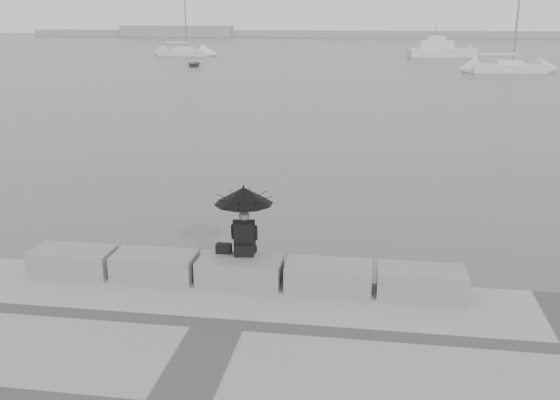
% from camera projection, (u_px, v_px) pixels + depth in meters
% --- Properties ---
extents(ground, '(360.00, 360.00, 0.00)m').
position_uv_depth(ground, '(245.00, 297.00, 12.56)').
color(ground, '#4C4E51').
rests_on(ground, ground).
extents(stone_block_far_left, '(1.60, 0.80, 0.50)m').
position_uv_depth(stone_block_far_left, '(73.00, 261.00, 12.42)').
color(stone_block_far_left, slate).
rests_on(stone_block_far_left, promenade).
extents(stone_block_left, '(1.60, 0.80, 0.50)m').
position_uv_depth(stone_block_left, '(155.00, 266.00, 12.17)').
color(stone_block_left, slate).
rests_on(stone_block_left, promenade).
extents(stone_block_centre, '(1.60, 0.80, 0.50)m').
position_uv_depth(stone_block_centre, '(240.00, 271.00, 11.92)').
color(stone_block_centre, slate).
rests_on(stone_block_centre, promenade).
extents(stone_block_right, '(1.60, 0.80, 0.50)m').
position_uv_depth(stone_block_right, '(329.00, 276.00, 11.68)').
color(stone_block_right, slate).
rests_on(stone_block_right, promenade).
extents(stone_block_far_right, '(1.60, 0.80, 0.50)m').
position_uv_depth(stone_block_far_right, '(421.00, 282.00, 11.43)').
color(stone_block_far_right, slate).
rests_on(stone_block_far_right, promenade).
extents(seated_person, '(1.13, 1.13, 1.39)m').
position_uv_depth(seated_person, '(244.00, 205.00, 11.79)').
color(seated_person, black).
rests_on(seated_person, stone_block_centre).
extents(bag, '(0.29, 0.17, 0.19)m').
position_uv_depth(bag, '(224.00, 248.00, 12.12)').
color(bag, black).
rests_on(bag, stone_block_centre).
extents(distant_landmass, '(180.00, 8.00, 2.80)m').
position_uv_depth(distant_landmass, '(337.00, 33.00, 159.90)').
color(distant_landmass, '#949698').
rests_on(distant_landmass, ground).
extents(sailboat_left, '(7.49, 3.60, 12.90)m').
position_uv_depth(sailboat_left, '(184.00, 52.00, 86.68)').
color(sailboat_left, white).
rests_on(sailboat_left, ground).
extents(sailboat_right, '(7.37, 3.31, 12.90)m').
position_uv_depth(sailboat_right, '(508.00, 67.00, 61.41)').
color(sailboat_right, white).
rests_on(sailboat_right, ground).
extents(motor_cruiser, '(9.28, 4.72, 4.50)m').
position_uv_depth(motor_cruiser, '(441.00, 50.00, 84.15)').
color(motor_cruiser, white).
rests_on(motor_cruiser, ground).
extents(dinghy, '(3.00, 1.45, 0.49)m').
position_uv_depth(dinghy, '(194.00, 64.00, 69.01)').
color(dinghy, gray).
rests_on(dinghy, ground).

